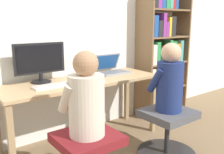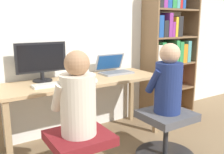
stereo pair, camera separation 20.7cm
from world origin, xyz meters
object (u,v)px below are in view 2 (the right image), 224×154
(office_chair_right, at_px, (166,135))
(bookshelf, at_px, (167,53))
(desktop_monitor, at_px, (42,61))
(person_at_laptop, at_px, (168,82))
(laptop, at_px, (114,69))
(keyboard, at_px, (53,84))
(person_at_monitor, at_px, (78,98))

(office_chair_right, relative_size, bookshelf, 0.31)
(desktop_monitor, height_order, person_at_laptop, person_at_laptop)
(laptop, xyz_separation_m, office_chair_right, (0.03, -0.86, -0.51))
(bookshelf, bearing_deg, desktop_monitor, 178.96)
(office_chair_right, bearing_deg, person_at_laptop, 90.00)
(keyboard, height_order, bookshelf, bookshelf)
(office_chair_right, bearing_deg, bookshelf, 46.19)
(laptop, bearing_deg, keyboard, -166.30)
(keyboard, bearing_deg, person_at_laptop, -37.31)
(person_at_laptop, xyz_separation_m, bookshelf, (0.83, 0.86, 0.13))
(keyboard, bearing_deg, desktop_monitor, 96.04)
(desktop_monitor, bearing_deg, bookshelf, -1.04)
(desktop_monitor, xyz_separation_m, keyboard, (0.03, -0.24, -0.20))
(laptop, bearing_deg, bookshelf, 0.46)
(office_chair_right, distance_m, person_at_laptop, 0.52)
(desktop_monitor, bearing_deg, person_at_monitor, -90.67)
(desktop_monitor, distance_m, person_at_monitor, 0.89)
(laptop, distance_m, person_at_laptop, 0.86)
(laptop, relative_size, office_chair_right, 0.65)
(laptop, xyz_separation_m, bookshelf, (0.86, 0.01, 0.14))
(office_chair_right, xyz_separation_m, person_at_monitor, (-0.89, 0.02, 0.51))
(office_chair_right, height_order, bookshelf, bookshelf)
(desktop_monitor, relative_size, person_at_laptop, 0.80)
(laptop, relative_size, person_at_laptop, 0.58)
(keyboard, bearing_deg, laptop, 13.70)
(person_at_monitor, xyz_separation_m, bookshelf, (1.72, 0.84, 0.14))
(desktop_monitor, distance_m, laptop, 0.87)
(office_chair_right, relative_size, person_at_laptop, 0.89)
(office_chair_right, bearing_deg, desktop_monitor, 134.55)
(desktop_monitor, distance_m, office_chair_right, 1.43)
(desktop_monitor, distance_m, bookshelf, 1.71)
(office_chair_right, distance_m, person_at_monitor, 1.03)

